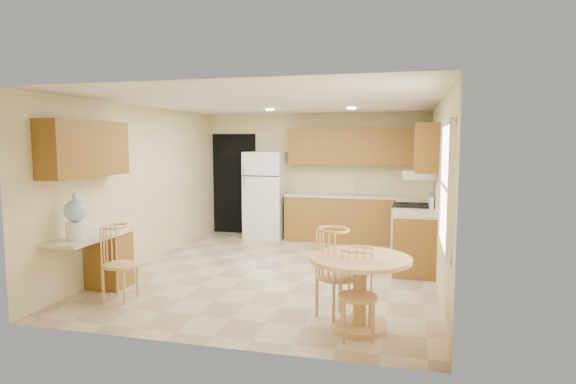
% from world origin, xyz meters
% --- Properties ---
extents(floor, '(5.50, 5.50, 0.00)m').
position_xyz_m(floor, '(0.00, 0.00, 0.00)').
color(floor, tan).
rests_on(floor, ground).
extents(ceiling, '(4.50, 5.50, 0.02)m').
position_xyz_m(ceiling, '(0.00, 0.00, 2.50)').
color(ceiling, white).
rests_on(ceiling, wall_back).
extents(wall_back, '(4.50, 0.02, 2.50)m').
position_xyz_m(wall_back, '(0.00, 2.75, 1.25)').
color(wall_back, beige).
rests_on(wall_back, floor).
extents(wall_front, '(4.50, 0.02, 2.50)m').
position_xyz_m(wall_front, '(0.00, -2.75, 1.25)').
color(wall_front, beige).
rests_on(wall_front, floor).
extents(wall_left, '(0.02, 5.50, 2.50)m').
position_xyz_m(wall_left, '(-2.25, 0.00, 1.25)').
color(wall_left, beige).
rests_on(wall_left, floor).
extents(wall_right, '(0.02, 5.50, 2.50)m').
position_xyz_m(wall_right, '(2.25, 0.00, 1.25)').
color(wall_right, beige).
rests_on(wall_right, floor).
extents(doorway, '(0.90, 0.02, 2.10)m').
position_xyz_m(doorway, '(-1.75, 2.73, 1.05)').
color(doorway, black).
rests_on(doorway, floor).
extents(base_cab_back, '(2.75, 0.60, 0.87)m').
position_xyz_m(base_cab_back, '(0.88, 2.45, 0.43)').
color(base_cab_back, olive).
rests_on(base_cab_back, floor).
extents(counter_back, '(2.75, 0.63, 0.04)m').
position_xyz_m(counter_back, '(0.88, 2.45, 0.89)').
color(counter_back, beige).
rests_on(counter_back, base_cab_back).
extents(base_cab_right_a, '(0.60, 0.59, 0.87)m').
position_xyz_m(base_cab_right_a, '(1.95, 1.85, 0.43)').
color(base_cab_right_a, olive).
rests_on(base_cab_right_a, floor).
extents(counter_right_a, '(0.63, 0.59, 0.04)m').
position_xyz_m(counter_right_a, '(1.95, 1.85, 0.89)').
color(counter_right_a, beige).
rests_on(counter_right_a, base_cab_right_a).
extents(base_cab_right_b, '(0.60, 0.80, 0.87)m').
position_xyz_m(base_cab_right_b, '(1.95, 0.40, 0.43)').
color(base_cab_right_b, olive).
rests_on(base_cab_right_b, floor).
extents(counter_right_b, '(0.63, 0.80, 0.04)m').
position_xyz_m(counter_right_b, '(1.95, 0.40, 0.89)').
color(counter_right_b, beige).
rests_on(counter_right_b, base_cab_right_b).
extents(upper_cab_back, '(2.75, 0.33, 0.70)m').
position_xyz_m(upper_cab_back, '(0.88, 2.58, 1.85)').
color(upper_cab_back, olive).
rests_on(upper_cab_back, wall_back).
extents(upper_cab_right, '(0.33, 2.42, 0.70)m').
position_xyz_m(upper_cab_right, '(2.08, 1.21, 1.85)').
color(upper_cab_right, olive).
rests_on(upper_cab_right, wall_right).
extents(upper_cab_left, '(0.33, 1.40, 0.70)m').
position_xyz_m(upper_cab_left, '(-2.08, -1.60, 1.85)').
color(upper_cab_left, olive).
rests_on(upper_cab_left, wall_left).
extents(sink, '(0.78, 0.44, 0.01)m').
position_xyz_m(sink, '(0.85, 2.45, 0.91)').
color(sink, silver).
rests_on(sink, counter_back).
extents(range_hood, '(0.50, 0.76, 0.14)m').
position_xyz_m(range_hood, '(2.00, 1.18, 1.42)').
color(range_hood, silver).
rests_on(range_hood, upper_cab_right).
extents(desk_pedestal, '(0.48, 0.42, 0.72)m').
position_xyz_m(desk_pedestal, '(-2.00, -1.32, 0.36)').
color(desk_pedestal, olive).
rests_on(desk_pedestal, floor).
extents(desk_top, '(0.50, 1.20, 0.04)m').
position_xyz_m(desk_top, '(-2.00, -1.70, 0.75)').
color(desk_top, beige).
rests_on(desk_top, desk_pedestal).
extents(window, '(0.06, 1.12, 1.30)m').
position_xyz_m(window, '(2.23, -1.85, 1.50)').
color(window, white).
rests_on(window, wall_right).
extents(can_light_a, '(0.14, 0.14, 0.02)m').
position_xyz_m(can_light_a, '(-0.50, 1.20, 2.48)').
color(can_light_a, white).
rests_on(can_light_a, ceiling).
extents(can_light_b, '(0.14, 0.14, 0.02)m').
position_xyz_m(can_light_b, '(0.90, 1.20, 2.48)').
color(can_light_b, white).
rests_on(can_light_b, ceiling).
extents(refrigerator, '(0.77, 0.74, 1.73)m').
position_xyz_m(refrigerator, '(-0.95, 2.40, 0.87)').
color(refrigerator, white).
rests_on(refrigerator, floor).
extents(stove, '(0.65, 0.76, 1.09)m').
position_xyz_m(stove, '(1.92, 1.18, 0.47)').
color(stove, white).
rests_on(stove, floor).
extents(dining_table, '(1.04, 1.04, 0.77)m').
position_xyz_m(dining_table, '(1.40, -1.99, 0.50)').
color(dining_table, '#E1AC70').
rests_on(dining_table, floor).
extents(chair_table_a, '(0.44, 0.54, 1.00)m').
position_xyz_m(chair_table_a, '(1.13, -1.83, 0.61)').
color(chair_table_a, '#E1AC70').
rests_on(chair_table_a, floor).
extents(chair_table_b, '(0.39, 0.40, 0.88)m').
position_xyz_m(chair_table_b, '(1.40, -2.28, 0.54)').
color(chair_table_b, '#E1AC70').
rests_on(chair_table_b, floor).
extents(chair_desk, '(0.40, 0.52, 0.91)m').
position_xyz_m(chair_desk, '(-1.55, -1.84, 0.56)').
color(chair_desk, '#E1AC70').
rests_on(chair_desk, floor).
extents(water_crock, '(0.27, 0.27, 0.56)m').
position_xyz_m(water_crock, '(-2.00, -1.93, 1.02)').
color(water_crock, white).
rests_on(water_crock, desk_top).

